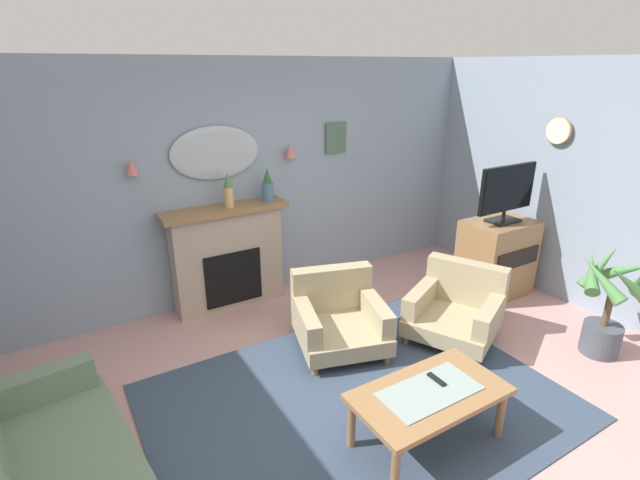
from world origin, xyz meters
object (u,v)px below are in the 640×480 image
at_px(wall_sconce_right, 290,151).
at_px(fireplace, 228,258).
at_px(coffee_table, 429,398).
at_px(tv_remote, 436,380).
at_px(armchair_in_corner, 338,316).
at_px(potted_plant_corner_palm, 609,303).
at_px(armchair_beside_couch, 457,307).
at_px(mantel_vase_centre, 268,187).
at_px(wall_mirror, 216,153).
at_px(tv_flatscreen, 507,192).
at_px(wall_sconce_left, 132,167).
at_px(framed_picture, 336,138).
at_px(tv_cabinet, 496,258).
at_px(wall_clock, 559,131).
at_px(mantel_vase_right, 228,189).
at_px(floral_couch, 42,473).

bearing_deg(wall_sconce_right, fireplace, -173.84).
height_order(fireplace, coffee_table, fireplace).
xyz_separation_m(tv_remote, armchair_in_corner, (0.03, 1.34, -0.15)).
bearing_deg(potted_plant_corner_palm, armchair_beside_couch, 134.75).
bearing_deg(armchair_in_corner, mantel_vase_centre, 94.68).
distance_m(wall_mirror, wall_sconce_right, 0.85).
distance_m(coffee_table, tv_remote, 0.15).
distance_m(tv_flatscreen, potted_plant_corner_palm, 1.54).
bearing_deg(wall_sconce_left, framed_picture, 1.46).
bearing_deg(tv_cabinet, armchair_beside_couch, -157.94).
bearing_deg(framed_picture, potted_plant_corner_palm, -68.28).
distance_m(framed_picture, armchair_in_corner, 2.24).
relative_size(wall_clock, framed_picture, 0.86).
xyz_separation_m(framed_picture, tv_flatscreen, (1.30, -1.51, -0.50)).
xyz_separation_m(mantel_vase_centre, framed_picture, (1.00, 0.18, 0.43)).
relative_size(framed_picture, tv_remote, 2.25).
xyz_separation_m(mantel_vase_centre, wall_mirror, (-0.50, 0.17, 0.39)).
relative_size(mantel_vase_centre, framed_picture, 1.02).
relative_size(wall_clock, armchair_beside_couch, 0.28).
bearing_deg(coffee_table, wall_mirror, 98.97).
relative_size(armchair_in_corner, tv_cabinet, 1.13).
bearing_deg(wall_sconce_left, fireplace, -6.16).
bearing_deg(mantel_vase_centre, wall_clock, -27.88).
relative_size(mantel_vase_centre, armchair_beside_couch, 0.34).
bearing_deg(mantel_vase_centre, potted_plant_corner_palm, -51.44).
xyz_separation_m(mantel_vase_right, mantel_vase_centre, (0.45, 0.00, -0.03)).
relative_size(fireplace, armchair_beside_couch, 1.25).
xyz_separation_m(wall_mirror, tv_flatscreen, (2.80, -1.50, -0.46)).
height_order(mantel_vase_right, tv_flatscreen, tv_flatscreen).
bearing_deg(wall_sconce_left, wall_sconce_right, 0.00).
height_order(wall_sconce_left, tv_cabinet, wall_sconce_left).
bearing_deg(wall_clock, tv_cabinet, 160.93).
distance_m(mantel_vase_right, tv_flatscreen, 3.05).
relative_size(mantel_vase_right, tv_cabinet, 0.42).
bearing_deg(wall_mirror, floral_couch, -132.25).
bearing_deg(coffee_table, wall_sconce_right, 81.86).
bearing_deg(mantel_vase_right, armchair_beside_couch, -46.46).
height_order(framed_picture, potted_plant_corner_palm, framed_picture).
distance_m(wall_sconce_right, armchair_beside_couch, 2.46).
relative_size(fireplace, framed_picture, 3.78).
height_order(wall_clock, tv_cabinet, wall_clock).
relative_size(coffee_table, tv_remote, 6.88).
distance_m(wall_sconce_left, tv_flatscreen, 3.95).
relative_size(wall_sconce_left, floral_couch, 0.08).
relative_size(wall_sconce_right, tv_flatscreen, 0.17).
height_order(coffee_table, tv_remote, tv_remote).
distance_m(wall_mirror, potted_plant_corner_palm, 4.07).
bearing_deg(tv_flatscreen, armchair_beside_couch, -158.90).
relative_size(wall_mirror, coffee_table, 0.87).
bearing_deg(potted_plant_corner_palm, mantel_vase_centre, 128.56).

